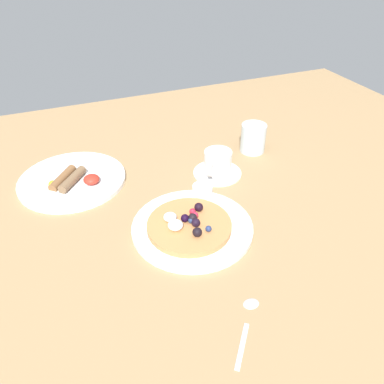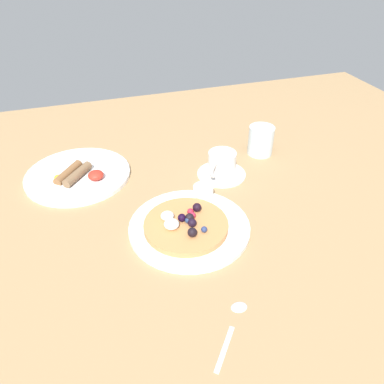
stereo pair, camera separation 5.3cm
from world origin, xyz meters
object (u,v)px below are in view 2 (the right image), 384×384
(pancake_plate, at_px, (191,227))
(coffee_saucer, at_px, (221,173))
(teaspoon, at_px, (235,320))
(syrup_ramekin, at_px, (203,191))
(coffee_cup, at_px, (222,163))
(water_glass, at_px, (261,140))
(breakfast_plate, at_px, (78,175))

(pancake_plate, height_order, coffee_saucer, pancake_plate)
(pancake_plate, relative_size, teaspoon, 2.34)
(pancake_plate, relative_size, syrup_ramekin, 5.47)
(coffee_cup, relative_size, water_glass, 1.06)
(pancake_plate, bearing_deg, breakfast_plate, 127.28)
(syrup_ramekin, bearing_deg, breakfast_plate, 144.95)
(syrup_ramekin, xyz_separation_m, teaspoon, (-0.06, -0.33, -0.02))
(syrup_ramekin, relative_size, breakfast_plate, 0.18)
(pancake_plate, xyz_separation_m, syrup_ramekin, (0.06, 0.09, 0.02))
(syrup_ramekin, bearing_deg, teaspoon, -100.33)
(coffee_cup, bearing_deg, coffee_saucer, 43.72)
(coffee_saucer, xyz_separation_m, coffee_cup, (-0.00, -0.00, 0.03))
(coffee_cup, xyz_separation_m, water_glass, (0.15, 0.07, 0.00))
(coffee_saucer, height_order, coffee_cup, coffee_cup)
(coffee_saucer, bearing_deg, coffee_cup, -136.28)
(breakfast_plate, height_order, water_glass, water_glass)
(breakfast_plate, distance_m, coffee_saucer, 0.37)
(breakfast_plate, bearing_deg, pancake_plate, -52.72)
(breakfast_plate, xyz_separation_m, water_glass, (0.50, -0.03, 0.03))
(coffee_cup, height_order, water_glass, water_glass)
(water_glass, bearing_deg, teaspoon, -120.18)
(pancake_plate, distance_m, coffee_saucer, 0.23)
(breakfast_plate, relative_size, coffee_cup, 3.11)
(syrup_ramekin, relative_size, water_glass, 0.59)
(water_glass, bearing_deg, coffee_saucer, -153.34)
(pancake_plate, relative_size, water_glass, 3.20)
(coffee_saucer, distance_m, teaspoon, 0.44)
(pancake_plate, distance_m, syrup_ramekin, 0.11)
(water_glass, bearing_deg, syrup_ramekin, -144.50)
(coffee_cup, bearing_deg, teaspoon, -108.54)
(coffee_cup, bearing_deg, pancake_plate, -128.11)
(coffee_saucer, xyz_separation_m, water_glass, (0.14, 0.07, 0.04))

